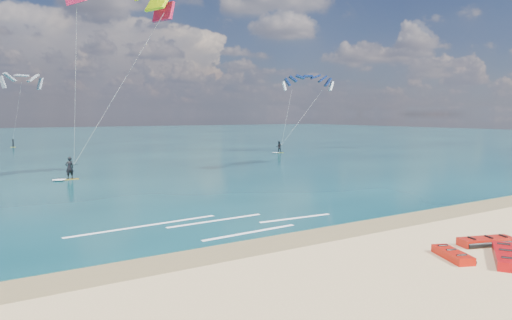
{
  "coord_description": "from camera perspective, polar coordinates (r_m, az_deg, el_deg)",
  "views": [
    {
      "loc": [
        -12.27,
        -13.61,
        5.77
      ],
      "look_at": [
        1.14,
        8.0,
        3.22
      ],
      "focal_mm": 32.0,
      "sensor_mm": 36.0,
      "label": 1
    }
  ],
  "objects": [
    {
      "name": "shoreline_foam",
      "position": [
        24.14,
        -5.13,
        -8.01
      ],
      "size": [
        13.94,
        4.67,
        0.01
      ],
      "color": "white",
      "rests_on": "ground"
    },
    {
      "name": "kitesurfer_main",
      "position": [
        41.16,
        -19.28,
        10.75
      ],
      "size": [
        11.75,
        7.71,
        18.38
      ],
      "rotation": [
        0.0,
        0.0,
        -0.04
      ],
      "color": "gold",
      "rests_on": "sea"
    },
    {
      "name": "wet_sand_strip",
      "position": [
        21.44,
        4.53,
        -9.89
      ],
      "size": [
        320.0,
        2.4,
        0.01
      ],
      "primitive_type": "cube",
      "color": "brown",
      "rests_on": "ground"
    },
    {
      "name": "packed_kite_right",
      "position": [
        20.31,
        23.33,
        -11.25
      ],
      "size": [
        1.81,
        2.44,
        0.37
      ],
      "primitive_type": null,
      "rotation": [
        0.0,
        0.0,
        1.17
      ],
      "color": "#B31307",
      "rests_on": "ground"
    },
    {
      "name": "packed_kite_mid",
      "position": [
        22.89,
        26.81,
        -9.49
      ],
      "size": [
        2.92,
        1.93,
        0.41
      ],
      "primitive_type": null,
      "rotation": [
        0.0,
        0.0,
        -0.33
      ],
      "color": "#AF170C",
      "rests_on": "ground"
    },
    {
      "name": "kitesurfer_far",
      "position": [
        68.32,
        4.98,
        6.87
      ],
      "size": [
        10.2,
        5.32,
        12.9
      ],
      "rotation": [
        0.0,
        0.0,
        -0.23
      ],
      "color": "#A6CA1E",
      "rests_on": "sea"
    },
    {
      "name": "ground",
      "position": [
        55.29,
        -18.82,
        -0.56
      ],
      "size": [
        320.0,
        320.0,
        0.0
      ],
      "primitive_type": "plane",
      "color": "tan",
      "rests_on": "ground"
    },
    {
      "name": "packed_kite_left",
      "position": [
        20.94,
        28.75,
        -10.98
      ],
      "size": [
        3.43,
        2.86,
        0.43
      ],
      "primitive_type": null,
      "rotation": [
        0.0,
        0.0,
        0.6
      ],
      "color": "#AB090B",
      "rests_on": "ground"
    },
    {
      "name": "sea",
      "position": [
        118.38,
        -25.85,
        2.38
      ],
      "size": [
        320.0,
        200.0,
        0.04
      ],
      "primitive_type": "cube",
      "color": "#092B35",
      "rests_on": "ground"
    }
  ]
}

